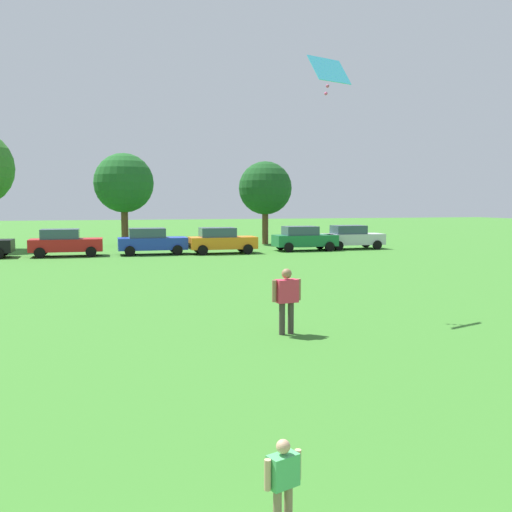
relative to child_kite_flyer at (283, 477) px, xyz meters
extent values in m
plane|color=#387528|center=(-0.01, 25.23, -0.56)|extent=(160.00, 160.00, 0.00)
cylinder|color=#8C7259|center=(-0.07, -0.02, -0.33)|extent=(0.09, 0.09, 0.46)
cylinder|color=#8C7259|center=(0.07, 0.02, -0.33)|extent=(0.09, 0.09, 0.46)
cube|color=#4CB266|center=(0.00, 0.00, 0.07)|extent=(0.35, 0.27, 0.33)
cylinder|color=tan|center=(-0.18, -0.07, 0.08)|extent=(0.07, 0.07, 0.31)
cylinder|color=tan|center=(0.18, 0.07, 0.08)|extent=(0.07, 0.07, 0.31)
sphere|color=tan|center=(0.00, 0.00, 0.31)|extent=(0.15, 0.15, 0.15)
cylinder|color=#3F3833|center=(2.80, 8.11, -0.16)|extent=(0.15, 0.15, 0.81)
cylinder|color=#3F3833|center=(2.56, 8.08, -0.16)|extent=(0.15, 0.15, 0.81)
cube|color=#D8334C|center=(2.68, 8.10, 0.54)|extent=(0.58, 0.38, 0.58)
cylinder|color=#936B4C|center=(3.01, 8.14, 0.55)|extent=(0.12, 0.12, 0.54)
cylinder|color=#936B4C|center=(2.34, 8.05, 0.55)|extent=(0.12, 0.12, 0.54)
sphere|color=#936B4C|center=(2.68, 8.10, 0.97)|extent=(0.25, 0.25, 0.25)
cube|color=#3FBFE5|center=(4.86, 10.80, 6.64)|extent=(1.40, 0.98, 0.81)
sphere|color=#F24C8C|center=(4.86, 10.80, 6.39)|extent=(0.10, 0.10, 0.10)
sphere|color=#F24C8C|center=(4.81, 10.80, 6.17)|extent=(0.10, 0.10, 0.10)
sphere|color=#F24C8C|center=(4.76, 10.80, 5.95)|extent=(0.10, 0.10, 0.10)
cylinder|color=black|center=(-7.76, 32.29, -0.24)|extent=(0.64, 0.22, 0.64)
cube|color=red|center=(-3.99, 31.22, 0.14)|extent=(4.30, 1.80, 0.76)
cube|color=#334756|center=(-4.34, 31.22, 0.82)|extent=(2.24, 1.58, 0.60)
cylinder|color=black|center=(-2.53, 32.12, -0.24)|extent=(0.64, 0.22, 0.64)
cylinder|color=black|center=(-2.53, 30.32, -0.24)|extent=(0.64, 0.22, 0.64)
cylinder|color=black|center=(-5.45, 32.12, -0.24)|extent=(0.64, 0.22, 0.64)
cylinder|color=black|center=(-5.45, 30.32, -0.24)|extent=(0.64, 0.22, 0.64)
cube|color=#1E38AD|center=(1.23, 31.09, 0.14)|extent=(4.30, 1.80, 0.76)
cube|color=#334756|center=(0.89, 31.09, 0.82)|extent=(2.24, 1.58, 0.60)
cylinder|color=black|center=(2.70, 31.99, -0.24)|extent=(0.64, 0.22, 0.64)
cylinder|color=black|center=(2.70, 30.19, -0.24)|extent=(0.64, 0.22, 0.64)
cylinder|color=black|center=(-0.23, 31.99, -0.24)|extent=(0.64, 0.22, 0.64)
cylinder|color=black|center=(-0.23, 30.19, -0.24)|extent=(0.64, 0.22, 0.64)
cube|color=orange|center=(5.68, 30.63, 0.14)|extent=(4.30, 1.80, 0.76)
cube|color=#334756|center=(5.34, 30.63, 0.82)|extent=(2.24, 1.58, 0.60)
cylinder|color=black|center=(7.14, 31.53, -0.24)|extent=(0.64, 0.22, 0.64)
cylinder|color=black|center=(7.14, 29.73, -0.24)|extent=(0.64, 0.22, 0.64)
cylinder|color=black|center=(4.22, 31.53, -0.24)|extent=(0.64, 0.22, 0.64)
cylinder|color=black|center=(4.22, 29.73, -0.24)|extent=(0.64, 0.22, 0.64)
cube|color=#196B38|center=(11.59, 31.33, 0.14)|extent=(4.30, 1.80, 0.76)
cube|color=#334756|center=(11.24, 31.33, 0.82)|extent=(2.24, 1.58, 0.60)
cylinder|color=black|center=(13.05, 32.23, -0.24)|extent=(0.64, 0.22, 0.64)
cylinder|color=black|center=(13.05, 30.43, -0.24)|extent=(0.64, 0.22, 0.64)
cylinder|color=black|center=(10.12, 32.23, -0.24)|extent=(0.64, 0.22, 0.64)
cylinder|color=black|center=(10.12, 30.43, -0.24)|extent=(0.64, 0.22, 0.64)
cube|color=silver|center=(15.38, 31.80, 0.14)|extent=(4.30, 1.80, 0.76)
cube|color=#334756|center=(15.03, 31.80, 0.82)|extent=(2.24, 1.58, 0.60)
cylinder|color=black|center=(16.84, 32.70, -0.24)|extent=(0.64, 0.22, 0.64)
cylinder|color=black|center=(16.84, 30.90, -0.24)|extent=(0.64, 0.22, 0.64)
cylinder|color=black|center=(13.92, 32.70, -0.24)|extent=(0.64, 0.22, 0.64)
cylinder|color=black|center=(13.92, 30.90, -0.24)|extent=(0.64, 0.22, 0.64)
cylinder|color=brown|center=(-0.20, 39.35, 0.87)|extent=(0.53, 0.53, 2.87)
sphere|color=#1E5B23|center=(-0.20, 39.35, 4.23)|extent=(4.53, 4.53, 4.53)
cylinder|color=brown|center=(10.64, 37.98, 0.77)|extent=(0.49, 0.49, 2.66)
sphere|color=#194C1E|center=(10.64, 37.98, 3.88)|extent=(4.19, 4.19, 4.19)
camera|label=1|loc=(-1.66, -5.16, 2.74)|focal=39.59mm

